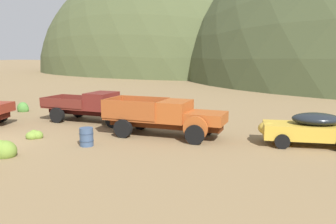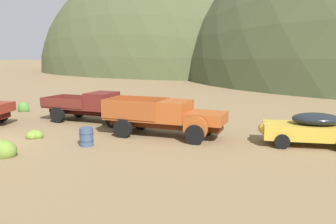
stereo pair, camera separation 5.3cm
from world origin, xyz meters
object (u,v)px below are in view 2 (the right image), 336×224
(oil_drum_spare, at_px, (86,137))
(car_faded_yellow, at_px, (307,129))
(truck_oxblood, at_px, (101,107))
(truck_oxide_orange, at_px, (172,117))

(oil_drum_spare, bearing_deg, car_faded_yellow, 23.48)
(truck_oxblood, relative_size, oil_drum_spare, 7.62)
(truck_oxide_orange, relative_size, car_faded_yellow, 1.36)
(truck_oxide_orange, height_order, oil_drum_spare, truck_oxide_orange)
(truck_oxide_orange, bearing_deg, car_faded_yellow, 5.54)
(car_faded_yellow, bearing_deg, oil_drum_spare, 12.09)
(truck_oxblood, bearing_deg, car_faded_yellow, -5.06)
(truck_oxide_orange, distance_m, car_faded_yellow, 6.54)
(truck_oxide_orange, xyz_separation_m, car_faded_yellow, (6.48, 0.86, -0.20))
(oil_drum_spare, bearing_deg, truck_oxblood, 116.61)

